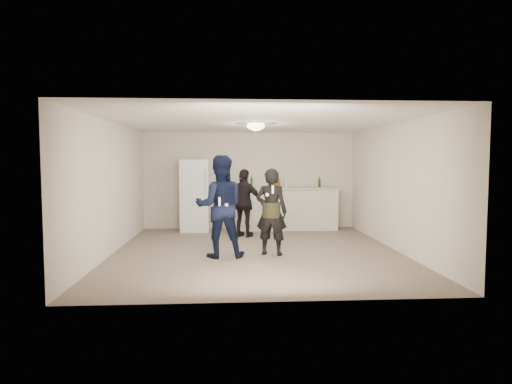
{
  "coord_description": "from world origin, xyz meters",
  "views": [
    {
      "loc": [
        -0.52,
        -8.2,
        1.75
      ],
      "look_at": [
        0.0,
        0.2,
        1.15
      ],
      "focal_mm": 30.0,
      "sensor_mm": 36.0,
      "label": 1
    }
  ],
  "objects": [
    {
      "name": "bottle_cluster",
      "position": [
        0.84,
        2.69,
        1.2
      ],
      "size": [
        1.82,
        0.25,
        0.24
      ],
      "color": "#144614",
      "rests_on": "counter_top"
    },
    {
      "name": "floor",
      "position": [
        0.0,
        0.0,
        0.0
      ],
      "size": [
        6.0,
        6.0,
        0.0
      ],
      "primitive_type": "plane",
      "color": "#6B5B4C",
      "rests_on": "ground"
    },
    {
      "name": "wall_back",
      "position": [
        0.0,
        3.0,
        1.25
      ],
      "size": [
        6.0,
        0.0,
        6.0
      ],
      "primitive_type": "plane",
      "rotation": [
        1.57,
        0.0,
        0.0
      ],
      "color": "beige",
      "rests_on": "floor"
    },
    {
      "name": "nunchuk_woman",
      "position": [
        0.16,
        -0.52,
        1.15
      ],
      "size": [
        0.07,
        0.07,
        0.07
      ],
      "primitive_type": "sphere",
      "color": "white",
      "rests_on": "woman"
    },
    {
      "name": "fridge_handle",
      "position": [
        -1.11,
        2.23,
        1.3
      ],
      "size": [
        0.02,
        0.02,
        0.6
      ],
      "primitive_type": "cylinder",
      "color": "#B8B9BD",
      "rests_on": "fridge"
    },
    {
      "name": "wall_front",
      "position": [
        0.0,
        -3.0,
        1.25
      ],
      "size": [
        6.0,
        0.0,
        6.0
      ],
      "primitive_type": "plane",
      "rotation": [
        -1.57,
        0.0,
        0.0
      ],
      "color": "beige",
      "rests_on": "floor"
    },
    {
      "name": "nunchuk_man",
      "position": [
        -0.58,
        -0.66,
        0.98
      ],
      "size": [
        0.07,
        0.07,
        0.07
      ],
      "primitive_type": "sphere",
      "color": "white",
      "rests_on": "man"
    },
    {
      "name": "remote_man",
      "position": [
        -0.7,
        -0.69,
        1.05
      ],
      "size": [
        0.04,
        0.04,
        0.15
      ],
      "primitive_type": "cube",
      "color": "white",
      "rests_on": "man"
    },
    {
      "name": "counter",
      "position": [
        0.92,
        2.67,
        0.53
      ],
      "size": [
        2.6,
        0.56,
        1.05
      ],
      "primitive_type": "cube",
      "color": "beige",
      "rests_on": "floor"
    },
    {
      "name": "woman",
      "position": [
        0.26,
        -0.3,
        0.81
      ],
      "size": [
        0.69,
        0.56,
        1.63
      ],
      "primitive_type": "imported",
      "rotation": [
        0.0,
        0.0,
        2.81
      ],
      "color": "black",
      "rests_on": "floor"
    },
    {
      "name": "remote_woman",
      "position": [
        0.26,
        -0.55,
        1.25
      ],
      "size": [
        0.04,
        0.04,
        0.15
      ],
      "primitive_type": "cube",
      "color": "white",
      "rests_on": "woman"
    },
    {
      "name": "ceiling",
      "position": [
        0.0,
        0.0,
        2.5
      ],
      "size": [
        6.0,
        6.0,
        0.0
      ],
      "primitive_type": "plane",
      "rotation": [
        3.14,
        0.0,
        0.0
      ],
      "color": "silver",
      "rests_on": "wall_back"
    },
    {
      "name": "fridge",
      "position": [
        -1.39,
        2.6,
        0.9
      ],
      "size": [
        0.7,
        0.7,
        1.8
      ],
      "primitive_type": "cube",
      "color": "white",
      "rests_on": "floor"
    },
    {
      "name": "shaker",
      "position": [
        0.5,
        2.6,
        1.18
      ],
      "size": [
        0.08,
        0.08,
        0.17
      ],
      "primitive_type": "cylinder",
      "color": "#AFAEB2",
      "rests_on": "counter_top"
    },
    {
      "name": "ceiling_dome",
      "position": [
        0.0,
        0.3,
        2.45
      ],
      "size": [
        0.36,
        0.36,
        0.16
      ],
      "primitive_type": "ellipsoid",
      "color": "white",
      "rests_on": "ceiling"
    },
    {
      "name": "spectator",
      "position": [
        -0.18,
        1.66,
        0.79
      ],
      "size": [
        1.0,
        0.77,
        1.58
      ],
      "primitive_type": "imported",
      "rotation": [
        0.0,
        0.0,
        2.66
      ],
      "color": "black",
      "rests_on": "floor"
    },
    {
      "name": "camo_shorts",
      "position": [
        0.26,
        -0.3,
        0.85
      ],
      "size": [
        0.34,
        0.34,
        0.28
      ],
      "primitive_type": "cylinder",
      "color": "#363C1B",
      "rests_on": "woman"
    },
    {
      "name": "counter_top",
      "position": [
        0.92,
        2.67,
        1.07
      ],
      "size": [
        2.68,
        0.64,
        0.04
      ],
      "primitive_type": "cube",
      "color": "beige",
      "rests_on": "counter"
    },
    {
      "name": "wall_right",
      "position": [
        2.75,
        0.0,
        1.25
      ],
      "size": [
        0.0,
        6.0,
        6.0
      ],
      "primitive_type": "plane",
      "rotation": [
        1.57,
        0.0,
        -1.57
      ],
      "color": "beige",
      "rests_on": "floor"
    },
    {
      "name": "man",
      "position": [
        -0.7,
        -0.41,
        0.93
      ],
      "size": [
        0.93,
        0.73,
        1.87
      ],
      "primitive_type": "imported",
      "rotation": [
        0.0,
        0.0,
        3.17
      ],
      "color": "#0E173B",
      "rests_on": "floor"
    },
    {
      "name": "wall_left",
      "position": [
        -2.75,
        0.0,
        1.25
      ],
      "size": [
        0.0,
        6.0,
        6.0
      ],
      "primitive_type": "plane",
      "rotation": [
        1.57,
        0.0,
        1.57
      ],
      "color": "beige",
      "rests_on": "floor"
    }
  ]
}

